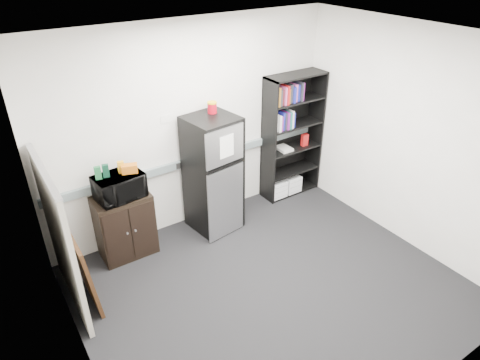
{
  "coord_description": "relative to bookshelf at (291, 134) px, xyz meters",
  "views": [
    {
      "loc": [
        -2.3,
        -2.82,
        3.46
      ],
      "look_at": [
        0.17,
        0.9,
        0.93
      ],
      "focal_mm": 32.0,
      "sensor_mm": 36.0,
      "label": 1
    }
  ],
  "objects": [
    {
      "name": "electrical_raceway",
      "position": [
        -1.51,
        0.15,
        -0.07
      ],
      "size": [
        3.92,
        0.05,
        0.1
      ],
      "primitive_type": "cube",
      "color": "gray",
      "rests_on": "wall_back"
    },
    {
      "name": "wall_back",
      "position": [
        -1.51,
        0.18,
        0.38
      ],
      "size": [
        4.0,
        0.02,
        2.7
      ],
      "primitive_type": "cube",
      "color": "silver",
      "rests_on": "floor"
    },
    {
      "name": "wall_left",
      "position": [
        -3.51,
        -1.57,
        0.38
      ],
      "size": [
        0.02,
        3.5,
        2.7
      ],
      "primitive_type": "cube",
      "color": "silver",
      "rests_on": "floor"
    },
    {
      "name": "ceiling",
      "position": [
        -1.51,
        -1.57,
        1.73
      ],
      "size": [
        4.0,
        3.5,
        0.02
      ],
      "primitive_type": "cube",
      "color": "white",
      "rests_on": "wall_back"
    },
    {
      "name": "snack_box_c",
      "position": [
        -2.56,
        -0.05,
        0.22
      ],
      "size": [
        0.08,
        0.06,
        0.14
      ],
      "primitive_type": "cube",
      "rotation": [
        0.0,
        0.0,
        -0.16
      ],
      "color": "orange",
      "rests_on": "microwave"
    },
    {
      "name": "snack_box_a",
      "position": [
        -2.82,
        -0.05,
        0.22
      ],
      "size": [
        0.08,
        0.06,
        0.15
      ],
      "primitive_type": "cube",
      "rotation": [
        0.0,
        0.0,
        -0.16
      ],
      "color": "#1B6133",
      "rests_on": "microwave"
    },
    {
      "name": "cubicle_partition",
      "position": [
        -3.41,
        -0.49,
        -0.16
      ],
      "size": [
        0.06,
        1.3,
        1.62
      ],
      "color": "gray",
      "rests_on": "floor"
    },
    {
      "name": "refrigerator",
      "position": [
        -1.41,
        -0.15,
        -0.18
      ],
      "size": [
        0.67,
        0.69,
        1.58
      ],
      "rotation": [
        0.0,
        0.0,
        0.14
      ],
      "color": "black",
      "rests_on": "floor"
    },
    {
      "name": "framed_poster",
      "position": [
        -3.28,
        -0.62,
        -0.53
      ],
      "size": [
        0.12,
        0.68,
        0.87
      ],
      "rotation": [
        0.0,
        -0.09,
        0.0
      ],
      "color": "#311E0D",
      "rests_on": "floor"
    },
    {
      "name": "bookshelf",
      "position": [
        0.0,
        0.0,
        0.0
      ],
      "size": [
        0.9,
        0.34,
        1.85
      ],
      "color": "black",
      "rests_on": "floor"
    },
    {
      "name": "floor",
      "position": [
        -1.51,
        -1.57,
        -0.97
      ],
      "size": [
        4.0,
        4.0,
        0.0
      ],
      "primitive_type": "plane",
      "color": "black",
      "rests_on": "ground"
    },
    {
      "name": "microwave",
      "position": [
        -2.62,
        -0.08,
        -0.0
      ],
      "size": [
        0.58,
        0.43,
        0.3
      ],
      "primitive_type": "imported",
      "rotation": [
        0.0,
        0.0,
        0.12
      ],
      "color": "black",
      "rests_on": "cabinet"
    },
    {
      "name": "coffee_can",
      "position": [
        -1.32,
        -0.02,
        0.69
      ],
      "size": [
        0.12,
        0.12,
        0.16
      ],
      "color": "#AB0718",
      "rests_on": "refrigerator"
    },
    {
      "name": "cabinet",
      "position": [
        -2.62,
        -0.07,
        -0.56
      ],
      "size": [
        0.66,
        0.44,
        0.82
      ],
      "color": "black",
      "rests_on": "floor"
    },
    {
      "name": "wall_note",
      "position": [
        -1.86,
        0.18,
        0.58
      ],
      "size": [
        0.14,
        0.0,
        0.1
      ],
      "primitive_type": "cube",
      "color": "white",
      "rests_on": "wall_back"
    },
    {
      "name": "snack_bag",
      "position": [
        -2.48,
        -0.1,
        0.2
      ],
      "size": [
        0.2,
        0.15,
        0.1
      ],
      "primitive_type": "cube",
      "rotation": [
        0.0,
        0.0,
        -0.34
      ],
      "color": "#C46313",
      "rests_on": "microwave"
    },
    {
      "name": "wall_right",
      "position": [
        0.49,
        -1.57,
        0.38
      ],
      "size": [
        0.02,
        3.5,
        2.7
      ],
      "primitive_type": "cube",
      "color": "silver",
      "rests_on": "floor"
    },
    {
      "name": "snack_box_b",
      "position": [
        -2.73,
        -0.05,
        0.22
      ],
      "size": [
        0.08,
        0.07,
        0.15
      ],
      "primitive_type": "cube",
      "rotation": [
        0.0,
        0.0,
        -0.27
      ],
      "color": "#0C3624",
      "rests_on": "microwave"
    }
  ]
}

